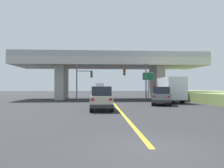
% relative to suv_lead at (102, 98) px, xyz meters
% --- Properties ---
extents(ground, '(160.00, 160.00, 0.00)m').
position_rel_suv_lead_xyz_m(ground, '(1.53, 17.00, -1.01)').
color(ground, '#2B2B2D').
extents(overpass_bridge, '(30.74, 8.38, 7.49)m').
position_rel_suv_lead_xyz_m(overpass_bridge, '(1.53, 17.00, 4.38)').
color(overpass_bridge, '#B7B5AD').
rests_on(overpass_bridge, ground).
extents(lane_divider_stripe, '(0.20, 25.37, 0.01)m').
position_rel_suv_lead_xyz_m(lane_divider_stripe, '(1.53, 1.50, -1.01)').
color(lane_divider_stripe, yellow).
rests_on(lane_divider_stripe, ground).
extents(suv_lead, '(1.86, 4.32, 2.02)m').
position_rel_suv_lead_xyz_m(suv_lead, '(0.00, 0.00, 0.00)').
color(suv_lead, '#B7B29E').
rests_on(suv_lead, ground).
extents(suv_crossing, '(3.23, 5.05, 2.02)m').
position_rel_suv_lead_xyz_m(suv_crossing, '(6.74, 5.02, 0.01)').
color(suv_crossing, slate).
rests_on(suv_crossing, ground).
extents(box_truck, '(2.33, 7.08, 3.23)m').
position_rel_suv_lead_xyz_m(box_truck, '(8.98, 9.00, 0.67)').
color(box_truck, red).
rests_on(box_truck, ground).
extents(sedan_oncoming, '(1.87, 4.54, 2.02)m').
position_rel_suv_lead_xyz_m(sedan_oncoming, '(0.56, 21.92, 0.00)').
color(sedan_oncoming, maroon).
rests_on(sedan_oncoming, ground).
extents(traffic_signal_nearside, '(3.48, 0.36, 5.53)m').
position_rel_suv_lead_xyz_m(traffic_signal_nearside, '(5.50, 12.39, 2.45)').
color(traffic_signal_nearside, '#56595E').
rests_on(traffic_signal_nearside, ground).
extents(traffic_signal_farside, '(2.44, 0.36, 5.25)m').
position_rel_suv_lead_xyz_m(traffic_signal_farside, '(-2.80, 12.95, 2.21)').
color(traffic_signal_farside, '#56595E').
rests_on(traffic_signal_farside, ground).
extents(highway_sign, '(1.83, 0.17, 4.45)m').
position_rel_suv_lead_xyz_m(highway_sign, '(7.42, 14.10, 2.30)').
color(highway_sign, slate).
rests_on(highway_sign, ground).
extents(semi_truck_distant, '(2.33, 7.39, 3.17)m').
position_rel_suv_lead_xyz_m(semi_truck_distant, '(-0.26, 44.95, 0.65)').
color(semi_truck_distant, navy).
rests_on(semi_truck_distant, ground).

